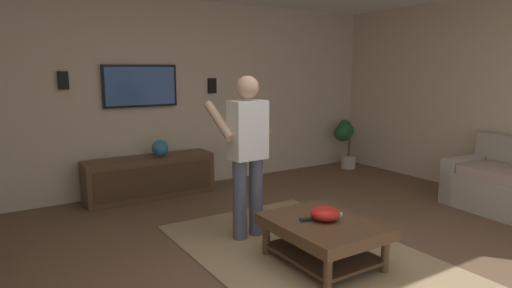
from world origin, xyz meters
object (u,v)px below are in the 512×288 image
Objects in this scene: person_standing at (247,148)px; remote_black at (308,220)px; remote_white at (337,216)px; vase_round at (160,148)px; wall_speaker_left at (212,86)px; coffee_table at (323,232)px; potted_plant_tall at (345,136)px; wall_speaker_right at (63,80)px; tv at (140,86)px; media_console at (150,177)px; bowl at (325,214)px.

person_standing reaches higher than remote_black.
remote_white is 0.68× the size of vase_round.
remote_white is 0.68× the size of wall_speaker_left.
potted_plant_tall is at bearing -46.52° from coffee_table.
wall_speaker_right is (0.28, 1.10, 0.91)m from vase_round.
person_standing is 1.96× the size of potted_plant_tall.
wall_speaker_right reaches higher than person_standing.
person_standing reaches higher than wall_speaker_left.
vase_round is at bearing 9.21° from coffee_table.
wall_speaker_right reaches higher than remote_white.
coffee_table is 1.00× the size of tv.
vase_round is 1.00× the size of wall_speaker_left.
wall_speaker_right is (3.06, 1.55, 1.27)m from coffee_table.
media_console is at bearing -100.81° from remote_white.
vase_round reaches higher than remote_black.
tv is 3.31m from remote_white.
wall_speaker_left is at bearing -8.98° from coffee_table.
vase_round is 1.26m from wall_speaker_left.
wall_speaker_right is (0.34, 4.41, 1.02)m from potted_plant_tall.
wall_speaker_left is (0.34, 2.38, 0.91)m from potted_plant_tall.
potted_plant_tall is 5.58× the size of remote_white.
remote_black is 2.75m from vase_round.
wall_speaker_left reaches higher than bowl.
person_standing is at bearing 161.63° from wall_speaker_left.
wall_speaker_right is (0.01, 0.95, 0.09)m from tv.
wall_speaker_left is at bearing -8.63° from bowl.
wall_speaker_left is (3.06, -0.32, 1.05)m from remote_white.
media_console reaches higher than bowl.
tv reaches higher than bowl.
tv is 4.56× the size of wall_speaker_right.
wall_speaker_right is (3.06, 1.71, 1.15)m from remote_white.
coffee_table is 1.19× the size of potted_plant_tall.
wall_speaker_left reaches higher than media_console.
wall_speaker_right is (3.06, 1.57, 1.11)m from bowl.
remote_white is 0.68× the size of wall_speaker_right.
remote_white is at bearing 4.32° from remote_black.
wall_speaker_left is at bearing -21.31° from person_standing.
wall_speaker_right is at bearing 132.03° from remote_black.
potted_plant_tall reaches higher than remote_white.
vase_round is (2.78, 0.61, 0.25)m from remote_white.
tv is 3.27m from bowl.
tv is at bearing -101.95° from remote_white.
coffee_table is at bearing 171.02° from wall_speaker_left.
tv is 2.25m from person_standing.
wall_speaker_right is at bearing -104.90° from media_console.
coffee_table is 4.55× the size of vase_round.
remote_white is (-2.71, 2.70, -0.14)m from potted_plant_tall.
coffee_table is at bearing -170.79° from vase_round.
remote_black is 0.68× the size of wall_speaker_right.
potted_plant_tall is 3.93m from bowl.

